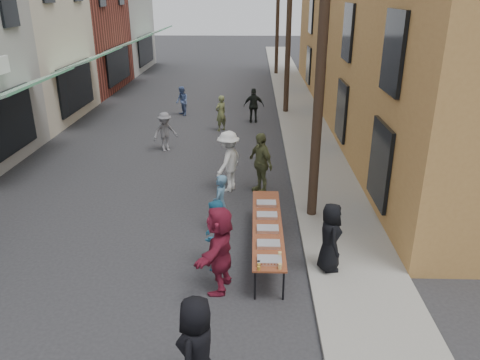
# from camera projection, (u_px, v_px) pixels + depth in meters

# --- Properties ---
(ground) EXTENTS (120.00, 120.00, 0.00)m
(ground) POSITION_uv_depth(u_px,v_px,m) (134.00, 274.00, 10.50)
(ground) COLOR #28282B
(ground) RESTS_ON ground
(sidewalk) EXTENTS (2.20, 60.00, 0.10)m
(sidewalk) POSITION_uv_depth(u_px,v_px,m) (299.00, 112.00, 24.23)
(sidewalk) COLOR gray
(sidewalk) RESTS_ON ground
(building_ochre) EXTENTS (10.00, 28.00, 10.00)m
(building_ochre) POSITION_uv_depth(u_px,v_px,m) (440.00, 12.00, 21.27)
(building_ochre) COLOR #AC783D
(building_ochre) RESTS_ON ground
(utility_pole_near) EXTENTS (0.26, 0.26, 9.00)m
(utility_pole_near) POSITION_uv_depth(u_px,v_px,m) (322.00, 52.00, 11.46)
(utility_pole_near) COLOR #2D2116
(utility_pole_near) RESTS_ON ground
(utility_pole_mid) EXTENTS (0.26, 0.26, 9.00)m
(utility_pole_mid) POSITION_uv_depth(u_px,v_px,m) (289.00, 22.00, 22.58)
(utility_pole_mid) COLOR #2D2116
(utility_pole_mid) RESTS_ON ground
(utility_pole_far) EXTENTS (0.26, 0.26, 9.00)m
(utility_pole_far) POSITION_uv_depth(u_px,v_px,m) (278.00, 11.00, 33.69)
(utility_pole_far) COLOR #2D2116
(utility_pole_far) RESTS_ON ground
(serving_table) EXTENTS (0.70, 4.00, 0.75)m
(serving_table) POSITION_uv_depth(u_px,v_px,m) (267.00, 226.00, 11.10)
(serving_table) COLOR maroon
(serving_table) RESTS_ON ground
(catering_tray_sausage) EXTENTS (0.50, 0.33, 0.08)m
(catering_tray_sausage) POSITION_uv_depth(u_px,v_px,m) (269.00, 260.00, 9.54)
(catering_tray_sausage) COLOR maroon
(catering_tray_sausage) RESTS_ON serving_table
(catering_tray_foil_b) EXTENTS (0.50, 0.33, 0.08)m
(catering_tray_foil_b) POSITION_uv_depth(u_px,v_px,m) (269.00, 244.00, 10.14)
(catering_tray_foil_b) COLOR #B2B2B7
(catering_tray_foil_b) RESTS_ON serving_table
(catering_tray_buns) EXTENTS (0.50, 0.33, 0.08)m
(catering_tray_buns) POSITION_uv_depth(u_px,v_px,m) (268.00, 229.00, 10.79)
(catering_tray_buns) COLOR tan
(catering_tray_buns) RESTS_ON serving_table
(catering_tray_foil_d) EXTENTS (0.50, 0.33, 0.08)m
(catering_tray_foil_d) POSITION_uv_depth(u_px,v_px,m) (267.00, 216.00, 11.44)
(catering_tray_foil_d) COLOR #B2B2B7
(catering_tray_foil_d) RESTS_ON serving_table
(catering_tray_buns_end) EXTENTS (0.50, 0.33, 0.08)m
(catering_tray_buns_end) POSITION_uv_depth(u_px,v_px,m) (266.00, 203.00, 12.09)
(catering_tray_buns_end) COLOR tan
(catering_tray_buns_end) RESTS_ON serving_table
(condiment_jar_a) EXTENTS (0.07, 0.07, 0.08)m
(condiment_jar_a) POSITION_uv_depth(u_px,v_px,m) (259.00, 268.00, 9.27)
(condiment_jar_a) COLOR #A57F26
(condiment_jar_a) RESTS_ON serving_table
(condiment_jar_b) EXTENTS (0.07, 0.07, 0.08)m
(condiment_jar_b) POSITION_uv_depth(u_px,v_px,m) (259.00, 265.00, 9.36)
(condiment_jar_b) COLOR #A57F26
(condiment_jar_b) RESTS_ON serving_table
(condiment_jar_c) EXTENTS (0.07, 0.07, 0.08)m
(condiment_jar_c) POSITION_uv_depth(u_px,v_px,m) (259.00, 263.00, 9.45)
(condiment_jar_c) COLOR #A57F26
(condiment_jar_c) RESTS_ON serving_table
(cup_stack) EXTENTS (0.08, 0.08, 0.12)m
(cup_stack) POSITION_uv_depth(u_px,v_px,m) (280.00, 266.00, 9.29)
(cup_stack) COLOR tan
(cup_stack) RESTS_ON serving_table
(guest_front_a) EXTENTS (0.81, 1.03, 1.84)m
(guest_front_a) POSITION_uv_depth(u_px,v_px,m) (197.00, 351.00, 6.96)
(guest_front_a) COLOR black
(guest_front_a) RESTS_ON ground
(guest_front_b) EXTENTS (0.49, 0.64, 1.57)m
(guest_front_b) POSITION_uv_depth(u_px,v_px,m) (220.00, 203.00, 12.10)
(guest_front_b) COLOR #486F8B
(guest_front_b) RESTS_ON ground
(guest_front_c) EXTENTS (0.88, 0.98, 1.65)m
(guest_front_c) POSITION_uv_depth(u_px,v_px,m) (216.00, 235.00, 10.45)
(guest_front_c) COLOR teal
(guest_front_c) RESTS_ON ground
(guest_front_d) EXTENTS (1.18, 1.43, 1.93)m
(guest_front_d) POSITION_uv_depth(u_px,v_px,m) (228.00, 161.00, 14.55)
(guest_front_d) COLOR silver
(guest_front_d) RESTS_ON ground
(guest_front_e) EXTENTS (1.01, 1.20, 1.92)m
(guest_front_e) POSITION_uv_depth(u_px,v_px,m) (261.00, 163.00, 14.44)
(guest_front_e) COLOR #5E6339
(guest_front_e) RESTS_ON ground
(guest_queue_back) EXTENTS (0.93, 1.85, 1.90)m
(guest_queue_back) POSITION_uv_depth(u_px,v_px,m) (220.00, 249.00, 9.63)
(guest_queue_back) COLOR maroon
(guest_queue_back) RESTS_ON ground
(server) EXTENTS (0.57, 0.81, 1.59)m
(server) POSITION_uv_depth(u_px,v_px,m) (330.00, 237.00, 10.23)
(server) COLOR black
(server) RESTS_ON sidewalk
(passerby_left) EXTENTS (1.15, 1.04, 1.55)m
(passerby_left) POSITION_uv_depth(u_px,v_px,m) (165.00, 132.00, 18.28)
(passerby_left) COLOR slate
(passerby_left) RESTS_ON ground
(passerby_mid) EXTENTS (0.97, 0.43, 1.64)m
(passerby_mid) POSITION_uv_depth(u_px,v_px,m) (254.00, 106.00, 22.22)
(passerby_mid) COLOR black
(passerby_mid) RESTS_ON ground
(passerby_right) EXTENTS (0.68, 0.69, 1.61)m
(passerby_right) POSITION_uv_depth(u_px,v_px,m) (221.00, 113.00, 20.93)
(passerby_right) COLOR #656E3F
(passerby_right) RESTS_ON ground
(passerby_far) EXTENTS (0.83, 0.89, 1.47)m
(passerby_far) POSITION_uv_depth(u_px,v_px,m) (182.00, 101.00, 23.53)
(passerby_far) COLOR #50669B
(passerby_far) RESTS_ON ground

